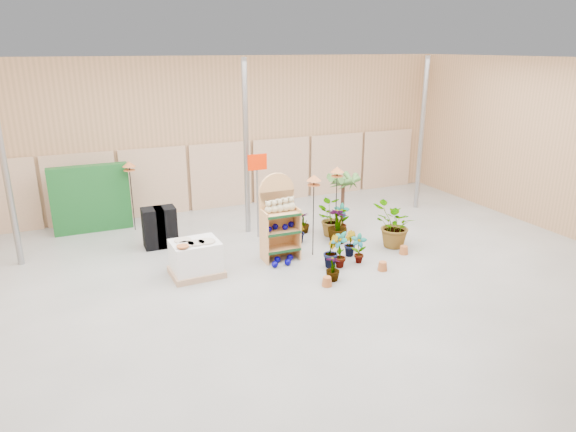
# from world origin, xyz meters

# --- Properties ---
(room) EXTENTS (15.20, 12.10, 4.70)m
(room) POSITION_xyz_m (0.00, 0.91, 2.21)
(room) COLOR slate
(room) RESTS_ON ground
(display_shelf) EXTENTS (0.86, 0.55, 2.02)m
(display_shelf) POSITION_xyz_m (0.07, 1.53, 0.92)
(display_shelf) COLOR tan
(display_shelf) RESTS_ON ground
(teddy_bears) EXTENTS (0.75, 0.21, 0.33)m
(teddy_bears) POSITION_xyz_m (0.10, 1.43, 1.28)
(teddy_bears) COLOR #C0B38C
(teddy_bears) RESTS_ON display_shelf
(gazing_balls_shelf) EXTENTS (0.74, 0.25, 0.14)m
(gazing_balls_shelf) POSITION_xyz_m (0.07, 1.41, 0.80)
(gazing_balls_shelf) COLOR #030066
(gazing_balls_shelf) RESTS_ON display_shelf
(gazing_balls_floor) EXTENTS (0.63, 0.39, 0.15)m
(gazing_balls_floor) POSITION_xyz_m (-0.01, 1.11, 0.07)
(gazing_balls_floor) COLOR #030066
(gazing_balls_floor) RESTS_ON ground
(pallet_stack) EXTENTS (1.13, 0.95, 0.81)m
(pallet_stack) POSITION_xyz_m (-1.96, 1.32, 0.39)
(pallet_stack) COLOR #A37F62
(pallet_stack) RESTS_ON ground
(charcoal_planters) EXTENTS (0.80, 0.50, 1.00)m
(charcoal_planters) POSITION_xyz_m (-2.36, 3.33, 0.50)
(charcoal_planters) COLOR black
(charcoal_planters) RESTS_ON ground
(trellis_stock) EXTENTS (2.00, 0.30, 1.80)m
(trellis_stock) POSITION_xyz_m (-3.80, 5.20, 0.90)
(trellis_stock) COLOR #124B1B
(trellis_stock) RESTS_ON ground
(offer_sign) EXTENTS (0.50, 0.08, 2.20)m
(offer_sign) POSITION_xyz_m (0.10, 2.98, 1.57)
(offer_sign) COLOR gray
(offer_sign) RESTS_ON ground
(bird_table_front) EXTENTS (0.34, 0.34, 1.97)m
(bird_table_front) POSITION_xyz_m (0.87, 1.32, 1.83)
(bird_table_front) COLOR black
(bird_table_front) RESTS_ON ground
(bird_table_right) EXTENTS (0.34, 0.34, 1.92)m
(bird_table_right) POSITION_xyz_m (1.85, 2.01, 1.79)
(bird_table_right) COLOR black
(bird_table_right) RESTS_ON ground
(bird_table_back) EXTENTS (0.34, 0.34, 1.90)m
(bird_table_back) POSITION_xyz_m (-2.79, 4.82, 1.76)
(bird_table_back) COLOR black
(bird_table_back) RESTS_ON ground
(palm) EXTENTS (0.70, 0.70, 1.62)m
(palm) POSITION_xyz_m (2.43, 2.70, 1.37)
(palm) COLOR #40261A
(palm) RESTS_ON ground
(potted_plant_0) EXTENTS (0.35, 0.47, 0.83)m
(potted_plant_0) POSITION_xyz_m (1.11, 0.45, 0.42)
(potted_plant_0) COLOR #396328
(potted_plant_0) RESTS_ON ground
(potted_plant_1) EXTENTS (0.51, 0.52, 0.74)m
(potted_plant_1) POSITION_xyz_m (0.94, 0.56, 0.37)
(potted_plant_1) COLOR #396328
(potted_plant_1) RESTS_ON ground
(potted_plant_3) EXTENTS (0.73, 0.73, 0.92)m
(potted_plant_3) POSITION_xyz_m (1.80, 1.81, 0.46)
(potted_plant_3) COLOR #396328
(potted_plant_3) RESTS_ON ground
(potted_plant_4) EXTENTS (0.51, 0.46, 0.81)m
(potted_plant_4) POSITION_xyz_m (2.23, 2.37, 0.41)
(potted_plant_4) COLOR #396328
(potted_plant_4) RESTS_ON ground
(potted_plant_5) EXTENTS (0.27, 0.33, 0.59)m
(potted_plant_5) POSITION_xyz_m (0.91, 2.15, 0.30)
(potted_plant_5) COLOR #396328
(potted_plant_5) RESTS_ON ground
(potted_plant_6) EXTENTS (1.06, 1.09, 0.92)m
(potted_plant_6) POSITION_xyz_m (1.86, 2.34, 0.46)
(potted_plant_6) COLOR #396328
(potted_plant_6) RESTS_ON ground
(potted_plant_7) EXTENTS (0.44, 0.44, 0.55)m
(potted_plant_7) POSITION_xyz_m (0.63, -0.11, 0.28)
(potted_plant_7) COLOR #396328
(potted_plant_7) RESTS_ON ground
(potted_plant_8) EXTENTS (0.44, 0.41, 0.69)m
(potted_plant_8) POSITION_xyz_m (1.62, 0.49, 0.35)
(potted_plant_8) COLOR #396328
(potted_plant_8) RESTS_ON ground
(potted_plant_9) EXTENTS (0.34, 0.39, 0.60)m
(potted_plant_9) POSITION_xyz_m (1.65, 0.95, 0.30)
(potted_plant_9) COLOR #396328
(potted_plant_9) RESTS_ON ground
(potted_plant_10) EXTENTS (1.28, 1.20, 1.14)m
(potted_plant_10) POSITION_xyz_m (2.91, 0.96, 0.57)
(potted_plant_10) COLOR #396328
(potted_plant_10) RESTS_ON ground
(potted_plant_11) EXTENTS (0.40, 0.40, 0.57)m
(potted_plant_11) POSITION_xyz_m (1.32, 2.81, 0.29)
(potted_plant_11) COLOR #396328
(potted_plant_11) RESTS_ON ground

